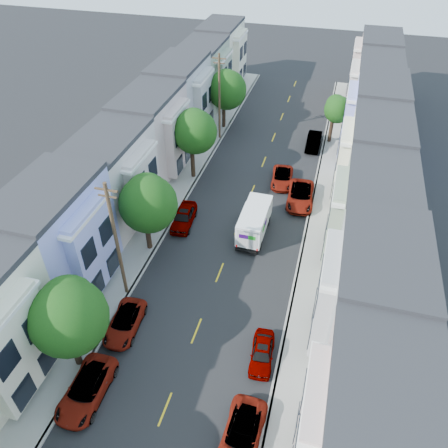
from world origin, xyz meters
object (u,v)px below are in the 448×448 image
Objects in this scene: tree_d at (194,132)px; parked_right_d at (314,141)px; parked_left_b at (87,390)px; parked_right_c at (300,196)px; utility_pole_near at (117,243)px; fedex_truck at (254,221)px; tree_b at (68,318)px; parked_left_c at (125,323)px; lead_sedan at (282,178)px; tree_far_r at (337,110)px; utility_pole_far at (219,98)px; parked_right_b at (262,353)px; tree_c at (147,204)px; parked_left_d at (184,217)px; parked_right_a at (242,436)px; tree_e at (226,90)px.

tree_d is 1.70× the size of parked_right_d.
parked_right_c reaches higher than parked_left_b.
parked_right_d is (11.20, 26.86, -4.41)m from utility_pole_near.
tree_b is at bearing -115.90° from fedex_truck.
parked_left_b is 5.32m from parked_left_c.
tree_b reaches higher than lead_sedan.
fedex_truck is at bearing -105.46° from tree_far_r.
parked_left_b is (1.40, -34.45, -4.47)m from utility_pole_far.
parked_left_c is (0.00, 5.32, -0.07)m from parked_left_b.
lead_sedan is 1.03× the size of parked_right_d.
parked_right_c is at bearing -57.84° from lead_sedan.
tree_d reaches higher than parked_right_b.
lead_sedan reaches higher than parked_right_b.
parked_right_b is (11.20, -8.20, -4.17)m from tree_c.
parked_left_d is at bearing -119.49° from parked_right_d.
tree_c is 15.68m from parked_right_c.
parked_right_b is at bearing -68.87° from utility_pole_far.
parked_right_b is (0.00, 5.62, -0.02)m from parked_right_a.
parked_left_d is at bearing 70.74° from tree_c.
fedex_truck is (7.90, 9.47, -3.66)m from utility_pole_near.
fedex_truck reaches higher than parked_right_b.
fedex_truck is 1.44× the size of parked_right_b.
tree_b is 1.25× the size of tree_far_r.
parked_left_c is 20.97m from parked_right_c.
utility_pole_far is at bearing 106.47° from parked_right_b.
parked_right_a is at bearing -91.14° from lead_sedan.
parked_left_c is at bearing -110.39° from tree_far_r.
utility_pole_far is (0.00, 9.07, -0.16)m from tree_d.
fedex_truck is at bearing 28.28° from tree_c.
lead_sedan is (8.94, 18.30, -4.52)m from utility_pole_near.
tree_d is at bearing 90.00° from tree_c.
parked_left_d is at bearing -121.32° from tree_far_r.
lead_sedan is 1.04× the size of parked_left_c.
utility_pole_near reaches higher than tree_d.
tree_e is 1.89× the size of parked_right_b.
fedex_truck is at bearing -64.46° from utility_pole_far.
tree_c is 1.47× the size of parked_left_b.
utility_pole_near is at bearing 160.42° from parked_right_b.
parked_right_a is (11.20, -8.60, -4.50)m from utility_pole_near.
parked_right_d is (11.20, -2.09, -4.19)m from tree_e.
utility_pole_near is at bearing -103.38° from parked_left_d.
parked_left_c is at bearing -116.93° from fedex_truck.
tree_d is 1.63× the size of parked_left_d.
utility_pole_far is 18.69m from fedex_truck.
parked_right_c is at bearing -50.40° from tree_e.
parked_left_d is 20.18m from parked_right_d.
lead_sedan is at bearing -112.42° from tree_far_r.
parked_right_a is 5.62m from parked_right_b.
tree_e is 1.31× the size of fedex_truck.
utility_pole_far is at bearing -176.02° from parked_right_d.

